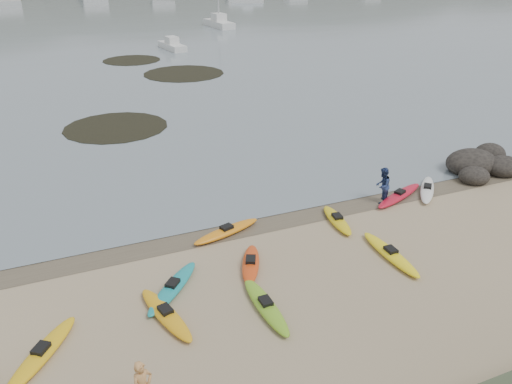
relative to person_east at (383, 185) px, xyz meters
name	(u,v)px	position (x,y,z in m)	size (l,w,h in m)	color
ground	(256,219)	(-6.79, 0.80, -0.97)	(600.00, 600.00, 0.00)	tan
wet_sand	(258,222)	(-6.79, 0.50, -0.96)	(60.00, 60.00, 0.00)	brown
kayaks	(267,260)	(-7.86, -2.96, -0.80)	(23.64, 9.10, 0.34)	teal
person_east	(383,185)	(0.00, 0.00, 0.00)	(0.94, 0.73, 1.94)	navy
rock_cluster	(481,167)	(8.08, 1.19, -0.75)	(5.08, 3.70, 1.61)	black
kelp_mats	(151,82)	(-5.35, 31.76, -0.94)	(17.97, 33.38, 0.04)	black
moored_boats	(93,20)	(-5.21, 83.68, -0.37)	(90.07, 69.67, 1.32)	silver
far_hills	(162,28)	(32.59, 194.77, -16.90)	(550.00, 135.00, 80.00)	#384235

